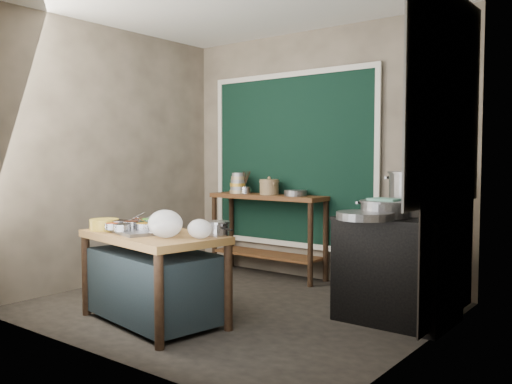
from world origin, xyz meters
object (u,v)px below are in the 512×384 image
Objects in this scene: saucepan at (217,228)px; steamer at (385,209)px; utensil_cup at (246,190)px; prep_table at (154,278)px; stove_block at (397,270)px; ceramic_crock at (269,188)px; condiment_tray at (141,230)px; back_counter at (267,235)px; yellow_basin at (104,225)px; stock_pot at (415,193)px.

steamer is (0.99, 0.97, 0.14)m from saucepan.
utensil_cup is at bearing 158.71° from steamer.
steamer reaches higher than prep_table.
ceramic_crock is at bearing 159.04° from stove_block.
back_counter is at bearing 95.00° from condiment_tray.
saucepan is 1.54× the size of utensil_cup.
ceramic_crock is (0.20, 2.14, 0.23)m from yellow_basin.
condiment_tray is 0.36m from yellow_basin.
stock_pot is at bearing -14.45° from ceramic_crock.
ceramic_crock is at bearing 155.25° from steamer.
stock_pot is (1.12, 1.30, 0.26)m from saucepan.
yellow_basin is 0.51× the size of stock_pot.
back_counter is at bearing 134.35° from saucepan.
prep_table is 2.14m from ceramic_crock.
stove_block is (1.58, 1.30, 0.05)m from prep_table.
ceramic_crock reaches higher than back_counter.
utensil_cup is at bearing 142.14° from saucepan.
ceramic_crock is (-0.80, 1.80, 0.22)m from saucepan.
utensil_cup is 2.33m from stock_pot.
utensil_cup is at bearing 167.49° from stock_pot.
steamer is at bearing -24.74° from back_counter.
stock_pot reaches higher than ceramic_crock.
saucepan is 1.98m from ceramic_crock.
ceramic_crock is 1.98m from steamer.
back_counter is 2.07m from steamer.
stock_pot is 1.12× the size of steamer.
utensil_cup is (-1.15, 1.81, 0.18)m from saucepan.
back_counter is 2.07m from condiment_tray.
yellow_basin is at bearing -145.40° from stove_block.
saucepan is 0.44× the size of stock_pot.
prep_table is at bearing -81.95° from ceramic_crock.
yellow_basin is 2.39m from steamer.
prep_table is at bearing -140.54° from stove_block.
utensil_cup reaches higher than yellow_basin.
steamer reaches higher than stove_block.
ceramic_crock is (0.35, -0.01, 0.04)m from utensil_cup.
utensil_cup is 0.35m from ceramic_crock.
stove_block is 2.11× the size of steamer.
ceramic_crock is (-1.86, 0.71, 0.60)m from stove_block.
yellow_basin is 1.06m from saucepan.
ceramic_crock is at bearing 84.67° from yellow_basin.
prep_table is 0.41m from condiment_tray.
utensil_cup is at bearing 117.32° from prep_table.
yellow_basin is 0.58× the size of steamer.
back_counter is 1.61× the size of stove_block.
stock_pot is 0.38m from steamer.
yellow_basin is (-0.16, -2.15, 0.32)m from back_counter.
stock_pot is (1.92, -0.50, 0.04)m from ceramic_crock.
saucepan is at bearing -134.47° from stove_block.
condiment_tray is at bearing -85.00° from back_counter.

